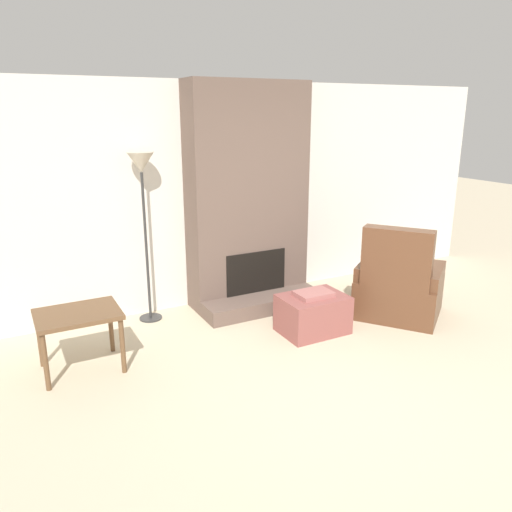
% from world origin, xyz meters
% --- Properties ---
extents(ground_plane, '(24.00, 24.00, 0.00)m').
position_xyz_m(ground_plane, '(0.00, 0.00, 0.00)').
color(ground_plane, beige).
extents(wall_back, '(7.54, 0.06, 2.60)m').
position_xyz_m(wall_back, '(0.00, 2.79, 1.30)').
color(wall_back, silver).
rests_on(wall_back, ground_plane).
extents(fireplace, '(1.44, 0.79, 2.60)m').
position_xyz_m(fireplace, '(0.00, 2.53, 1.23)').
color(fireplace, brown).
rests_on(fireplace, ground_plane).
extents(ottoman, '(0.68, 0.50, 0.45)m').
position_xyz_m(ottoman, '(0.18, 1.41, 0.21)').
color(ottoman, '#8C4C47').
rests_on(ottoman, ground_plane).
extents(armchair, '(1.21, 1.22, 1.08)m').
position_xyz_m(armchair, '(1.27, 1.31, 0.32)').
color(armchair, brown).
rests_on(armchair, ground_plane).
extents(side_table, '(0.72, 0.55, 0.56)m').
position_xyz_m(side_table, '(-2.12, 1.72, 0.48)').
color(side_table, brown).
rests_on(side_table, ground_plane).
extents(floor_lamp_left, '(0.28, 0.28, 1.86)m').
position_xyz_m(floor_lamp_left, '(-1.24, 2.56, 1.58)').
color(floor_lamp_left, '#333333').
rests_on(floor_lamp_left, ground_plane).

